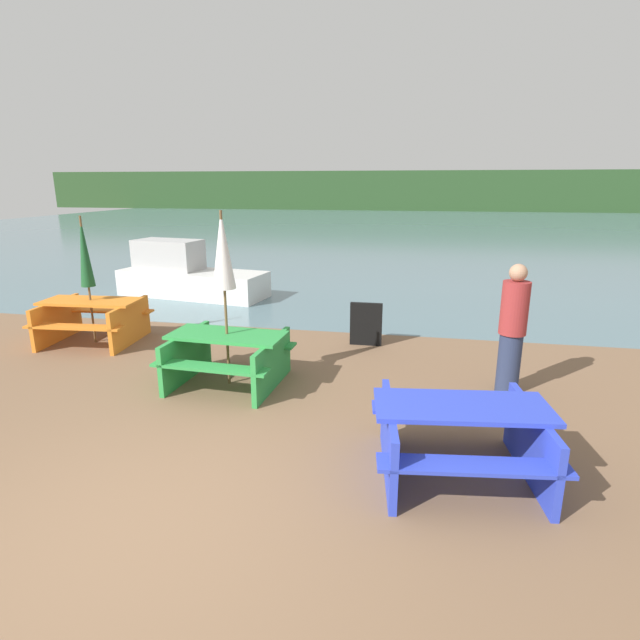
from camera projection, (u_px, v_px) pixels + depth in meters
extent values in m
plane|color=brown|center=(145.00, 527.00, 4.09)|extent=(60.00, 60.00, 0.00)
cube|color=slate|center=(387.00, 226.00, 33.24)|extent=(60.00, 50.00, 0.00)
cube|color=#284723|center=(400.00, 191.00, 51.64)|extent=(80.00, 1.60, 4.00)
cube|color=blue|center=(462.00, 407.00, 4.65)|extent=(1.69, 0.90, 0.04)
cube|color=blue|center=(473.00, 466.00, 4.20)|extent=(1.64, 0.48, 0.04)
cube|color=blue|center=(449.00, 409.00, 5.26)|extent=(1.64, 0.48, 0.04)
cube|color=blue|center=(389.00, 440.00, 4.79)|extent=(0.24, 1.38, 0.69)
cube|color=blue|center=(531.00, 444.00, 4.70)|extent=(0.24, 1.38, 0.69)
cube|color=green|center=(227.00, 335.00, 6.85)|extent=(1.62, 0.79, 0.04)
cube|color=green|center=(210.00, 367.00, 6.41)|extent=(1.59, 0.37, 0.04)
cube|color=green|center=(243.00, 342.00, 7.44)|extent=(1.59, 0.37, 0.04)
cube|color=green|center=(186.00, 356.00, 7.10)|extent=(0.15, 1.38, 0.69)
cube|color=green|center=(272.00, 364.00, 6.79)|extent=(0.15, 1.38, 0.69)
cube|color=orange|center=(91.00, 301.00, 8.68)|extent=(1.70, 0.83, 0.04)
cube|color=orange|center=(74.00, 327.00, 8.24)|extent=(1.67, 0.41, 0.04)
cube|color=orange|center=(109.00, 311.00, 9.29)|extent=(1.67, 0.41, 0.04)
cube|color=orange|center=(57.00, 321.00, 8.86)|extent=(0.18, 1.38, 0.72)
cube|color=orange|center=(130.00, 324.00, 8.71)|extent=(0.18, 1.38, 0.72)
cylinder|color=brown|center=(88.00, 281.00, 8.59)|extent=(0.04, 0.04, 2.21)
cone|color=#195128|center=(84.00, 252.00, 8.46)|extent=(0.24, 0.24, 1.20)
cylinder|color=brown|center=(225.00, 301.00, 6.72)|extent=(0.04, 0.04, 2.39)
cone|color=white|center=(223.00, 250.00, 6.54)|extent=(0.31, 0.31, 1.03)
cube|color=silver|center=(193.00, 283.00, 12.43)|extent=(3.85, 1.77, 0.63)
cube|color=#B2B2B2|center=(169.00, 255.00, 12.47)|extent=(1.74, 1.09, 0.74)
cylinder|color=#283351|center=(509.00, 363.00, 6.65)|extent=(0.30, 0.30, 0.82)
cylinder|color=maroon|center=(515.00, 308.00, 6.45)|extent=(0.35, 0.35, 0.70)
sphere|color=tan|center=(518.00, 273.00, 6.33)|extent=(0.23, 0.23, 0.23)
cube|color=black|center=(366.00, 324.00, 8.62)|extent=(0.55, 0.08, 0.75)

